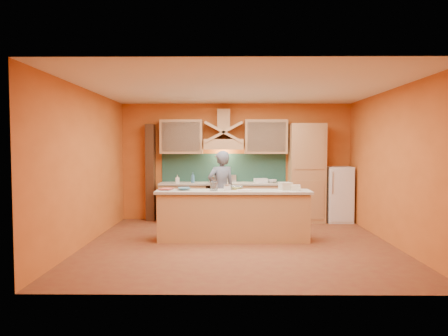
{
  "coord_description": "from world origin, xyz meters",
  "views": [
    {
      "loc": [
        -0.21,
        -7.16,
        1.76
      ],
      "look_at": [
        -0.28,
        0.9,
        1.33
      ],
      "focal_mm": 32.0,
      "sensor_mm": 36.0,
      "label": 1
    }
  ],
  "objects_px": {
    "mixing_bowl": "(236,188)",
    "kitchen_scale": "(227,188)",
    "stove": "(224,202)",
    "person": "(221,190)",
    "fridge": "(338,194)"
  },
  "relations": [
    {
      "from": "stove",
      "to": "fridge",
      "type": "bearing_deg",
      "value": 0.0
    },
    {
      "from": "stove",
      "to": "kitchen_scale",
      "type": "relative_size",
      "value": 7.68
    },
    {
      "from": "fridge",
      "to": "mixing_bowl",
      "type": "xyz_separation_m",
      "value": [
        -2.44,
        -1.72,
        0.33
      ]
    },
    {
      "from": "person",
      "to": "kitchen_scale",
      "type": "height_order",
      "value": "person"
    },
    {
      "from": "kitchen_scale",
      "to": "person",
      "type": "bearing_deg",
      "value": 90.28
    },
    {
      "from": "mixing_bowl",
      "to": "kitchen_scale",
      "type": "bearing_deg",
      "value": -131.43
    },
    {
      "from": "stove",
      "to": "fridge",
      "type": "distance_m",
      "value": 2.71
    },
    {
      "from": "fridge",
      "to": "kitchen_scale",
      "type": "height_order",
      "value": "fridge"
    },
    {
      "from": "stove",
      "to": "person",
      "type": "xyz_separation_m",
      "value": [
        -0.05,
        -0.81,
        0.39
      ]
    },
    {
      "from": "stove",
      "to": "fridge",
      "type": "relative_size",
      "value": 0.69
    },
    {
      "from": "kitchen_scale",
      "to": "fridge",
      "type": "bearing_deg",
      "value": 29.84
    },
    {
      "from": "stove",
      "to": "fridge",
      "type": "height_order",
      "value": "fridge"
    },
    {
      "from": "fridge",
      "to": "kitchen_scale",
      "type": "distance_m",
      "value": 3.26
    },
    {
      "from": "person",
      "to": "kitchen_scale",
      "type": "distance_m",
      "value": 1.13
    },
    {
      "from": "stove",
      "to": "kitchen_scale",
      "type": "distance_m",
      "value": 2.0
    }
  ]
}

